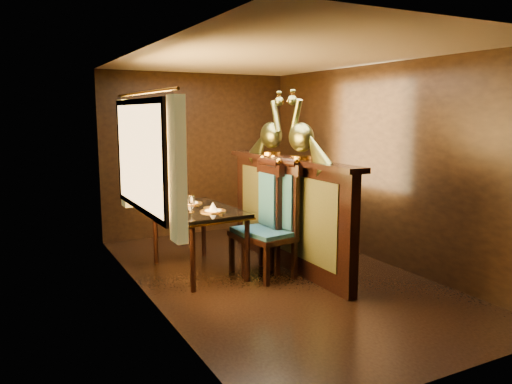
{
  "coord_description": "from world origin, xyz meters",
  "views": [
    {
      "loc": [
        -2.81,
        -4.84,
        1.89
      ],
      "look_at": [
        -0.15,
        0.23,
        0.98
      ],
      "focal_mm": 35.0,
      "sensor_mm": 36.0,
      "label": 1
    }
  ],
  "objects_px": {
    "peacock_left": "(301,124)",
    "dining_table": "(198,214)",
    "chair_left": "(278,215)",
    "peacock_right": "(271,124)",
    "chair_right": "(264,213)"
  },
  "relations": [
    {
      "from": "peacock_left",
      "to": "peacock_right",
      "type": "distance_m",
      "value": 0.71
    },
    {
      "from": "peacock_left",
      "to": "dining_table",
      "type": "bearing_deg",
      "value": 151.09
    },
    {
      "from": "chair_left",
      "to": "chair_right",
      "type": "xyz_separation_m",
      "value": [
        -0.08,
        0.2,
        -0.01
      ]
    },
    {
      "from": "chair_right",
      "to": "peacock_left",
      "type": "distance_m",
      "value": 1.13
    },
    {
      "from": "chair_right",
      "to": "peacock_left",
      "type": "relative_size",
      "value": 1.72
    },
    {
      "from": "chair_left",
      "to": "peacock_left",
      "type": "distance_m",
      "value": 1.07
    },
    {
      "from": "dining_table",
      "to": "chair_left",
      "type": "height_order",
      "value": "chair_left"
    },
    {
      "from": "chair_left",
      "to": "peacock_right",
      "type": "relative_size",
      "value": 1.76
    },
    {
      "from": "peacock_left",
      "to": "peacock_right",
      "type": "bearing_deg",
      "value": 90.0
    },
    {
      "from": "chair_left",
      "to": "peacock_right",
      "type": "distance_m",
      "value": 1.27
    },
    {
      "from": "chair_right",
      "to": "peacock_right",
      "type": "xyz_separation_m",
      "value": [
        0.36,
        0.48,
        1.04
      ]
    },
    {
      "from": "chair_left",
      "to": "peacock_left",
      "type": "xyz_separation_m",
      "value": [
        0.28,
        -0.03,
        1.03
      ]
    },
    {
      "from": "dining_table",
      "to": "chair_right",
      "type": "relative_size",
      "value": 0.98
    },
    {
      "from": "dining_table",
      "to": "chair_left",
      "type": "relative_size",
      "value": 0.97
    },
    {
      "from": "dining_table",
      "to": "chair_left",
      "type": "bearing_deg",
      "value": -38.38
    }
  ]
}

